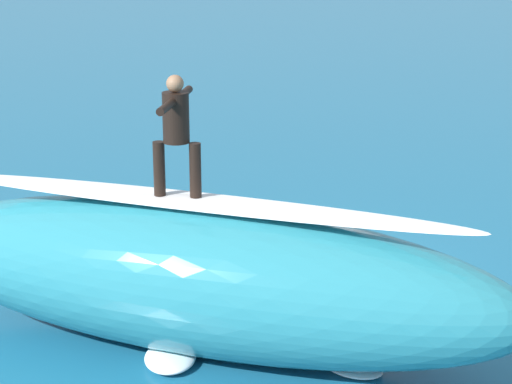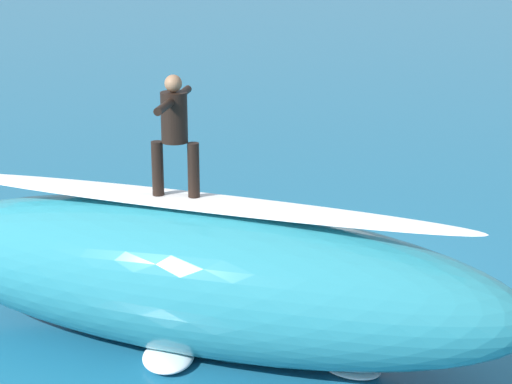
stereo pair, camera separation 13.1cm
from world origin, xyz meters
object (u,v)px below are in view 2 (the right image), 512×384
surfer_riding (174,126)px  surfboard_paddling (312,231)px  surfboard_riding (176,199)px  surfer_paddling (317,224)px

surfer_riding → surfboard_paddling: (0.26, -4.83, -2.91)m
surfboard_riding → surfer_riding: 0.94m
surfer_paddling → surfboard_paddling: bearing=0.0°
surfboard_paddling → surfer_paddling: size_ratio=1.24×
surfboard_riding → surfer_paddling: (0.15, -4.77, -1.81)m
surfer_paddling → surfboard_riding: bearing=117.1°
surfboard_riding → surfboard_paddling: surfboard_riding is taller
surfboard_riding → surfboard_paddling: (0.26, -4.83, -1.97)m
surfer_riding → surfboard_paddling: bearing=-104.8°
surfboard_paddling → surfer_riding: bearing=118.5°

